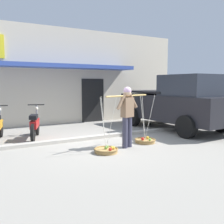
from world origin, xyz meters
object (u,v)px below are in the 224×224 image
Objects in this scene: fruit_basket_left_side at (106,150)px; motorcycle_second_in_row at (35,125)px; parked_truck at (178,103)px; fruit_vendor at (127,113)px; fruit_basket_right_side at (145,140)px.

fruit_basket_left_side is 0.83× the size of motorcycle_second_in_row.
parked_truck is (4.03, 1.64, 0.96)m from fruit_basket_left_side.
fruit_vendor is 3.55m from parked_truck.
fruit_vendor is at bearing -165.54° from fruit_basket_right_side.
fruit_basket_right_side is (1.56, 0.41, -0.00)m from fruit_basket_left_side.
fruit_basket_left_side is 1.61m from fruit_basket_right_side.
fruit_basket_left_side is at bearing -65.40° from motorcycle_second_in_row.
fruit_basket_left_side reaches higher than motorcycle_second_in_row.
motorcycle_second_in_row is at bearing 129.30° from fruit_vendor.
motorcycle_second_in_row is 5.35m from parked_truck.
fruit_vendor is 1.21m from fruit_basket_right_side.
fruit_basket_left_side is 4.45m from parked_truck.
fruit_basket_left_side is (-0.78, -0.21, -0.90)m from fruit_vendor.
fruit_basket_left_side is 0.30× the size of parked_truck.
parked_truck reaches higher than fruit_basket_left_side.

